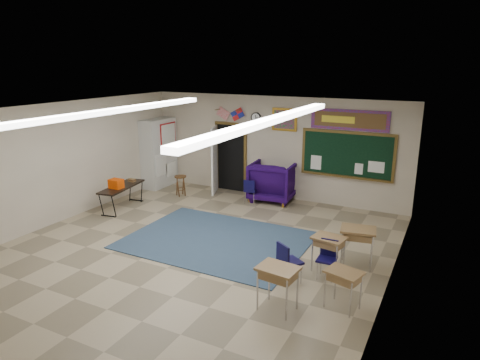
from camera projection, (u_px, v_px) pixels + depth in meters
The scene contains 24 objects.
floor at pixel (190, 252), 9.19m from camera, with size 9.00×9.00×0.00m, color gray.
back_wall at pixel (273, 147), 12.65m from camera, with size 8.00×0.04×3.00m, color beige.
left_wall at pixel (53, 165), 10.54m from camera, with size 0.04×9.00×3.00m, color beige.
right_wall at pixel (391, 216), 7.03m from camera, with size 0.04×9.00×3.00m, color beige.
ceiling at pixel (185, 112), 8.39m from camera, with size 8.00×9.00×0.04m, color white.
area_rug at pixel (217, 240), 9.79m from camera, with size 4.00×3.00×0.02m, color #2E4157.
fluorescent_strips at pixel (186, 115), 8.40m from camera, with size 3.86×6.00×0.10m, color white, non-canonical shape.
doorway at pixel (226, 158), 13.30m from camera, with size 1.10×0.89×2.16m.
chalkboard at pixel (347, 156), 11.66m from camera, with size 2.55×0.14×1.30m.
bulletin_board at pixel (349, 120), 11.40m from camera, with size 2.10×0.05×0.55m.
framed_art_print at pixel (284, 120), 12.24m from camera, with size 0.75×0.05×0.65m.
wall_clock at pixel (256, 118), 12.63m from camera, with size 0.32×0.05×0.32m.
wall_flags at pixel (230, 112), 12.95m from camera, with size 1.16×0.06×0.70m, color red, non-canonical shape.
storage_cabinet at pixel (159, 153), 13.83m from camera, with size 0.59×1.25×2.20m.
wingback_armchair at pixel (273, 181), 12.52m from camera, with size 1.23×1.26×1.15m, color #1A0539.
student_chair_reading at pixel (251, 191), 12.29m from camera, with size 0.36×0.36×0.72m, color black, non-canonical shape.
student_chair_desk_a at pixel (290, 263), 7.83m from camera, with size 0.40×0.40×0.80m, color black, non-canonical shape.
student_chair_desk_b at pixel (327, 260), 7.99m from camera, with size 0.37×0.37×0.74m, color black, non-canonical shape.
student_desk_front_left at pixel (328, 252), 8.25m from camera, with size 0.67×0.54×0.72m.
student_desk_front_right at pixel (357, 245), 8.46m from camera, with size 0.75×0.61×0.80m.
student_desk_back_left at pixel (278, 286), 6.96m from camera, with size 0.69×0.55×0.77m.
student_desk_back_right at pixel (343, 288), 7.01m from camera, with size 0.65×0.56×0.68m.
folding_table at pixel (122, 196), 11.83m from camera, with size 0.76×1.63×0.89m.
wooden_stool at pixel (181, 185), 12.98m from camera, with size 0.35×0.35×0.62m.
Camera 1 is at (4.80, -7.02, 3.96)m, focal length 32.00 mm.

